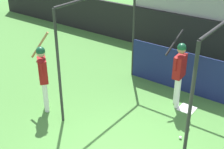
# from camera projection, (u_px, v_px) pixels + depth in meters

# --- Properties ---
(outfield_wall) EXTENTS (24.00, 0.12, 1.56)m
(outfield_wall) POSITION_uv_depth(u_px,v_px,m) (222.00, 44.00, 10.96)
(outfield_wall) COLOR black
(outfield_wall) RESTS_ON ground
(batting_cage) EXTENTS (3.44, 3.39, 3.02)m
(batting_cage) POSITION_uv_depth(u_px,v_px,m) (172.00, 58.00, 8.66)
(batting_cage) COLOR #282828
(batting_cage) RESTS_ON ground
(home_plate) EXTENTS (0.44, 0.44, 0.02)m
(home_plate) POSITION_uv_depth(u_px,v_px,m) (187.00, 109.00, 8.69)
(home_plate) COLOR white
(home_plate) RESTS_ON ground
(player_batter) EXTENTS (0.54, 0.91, 2.03)m
(player_batter) POSITION_uv_depth(u_px,v_px,m) (179.00, 68.00, 8.36)
(player_batter) COLOR white
(player_batter) RESTS_ON ground
(player_waiting) EXTENTS (0.79, 0.61, 2.16)m
(player_waiting) POSITION_uv_depth(u_px,v_px,m) (43.00, 72.00, 8.17)
(player_waiting) COLOR white
(player_waiting) RESTS_ON ground
(baseball) EXTENTS (0.07, 0.07, 0.07)m
(baseball) POSITION_uv_depth(u_px,v_px,m) (180.00, 138.00, 7.51)
(baseball) COLOR white
(baseball) RESTS_ON ground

